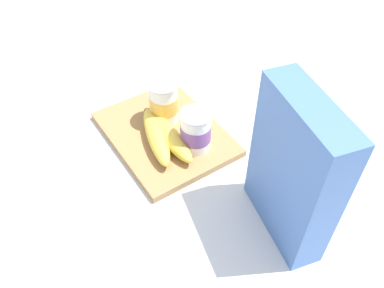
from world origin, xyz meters
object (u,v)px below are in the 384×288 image
at_px(cutting_board, 165,134).
at_px(yogurt_cup_front, 164,102).
at_px(cereal_box, 294,172).
at_px(yogurt_cup_back, 196,131).
at_px(banana_bunch, 162,135).

height_order(cutting_board, yogurt_cup_front, yogurt_cup_front).
distance_m(cutting_board, yogurt_cup_front, 0.07).
xyz_separation_m(cereal_box, yogurt_cup_back, (-0.23, -0.03, -0.08)).
relative_size(cereal_box, yogurt_cup_back, 3.10).
bearing_deg(cereal_box, cutting_board, -155.29).
height_order(cutting_board, yogurt_cup_back, yogurt_cup_back).
distance_m(cereal_box, banana_bunch, 0.30).
height_order(cereal_box, banana_bunch, cereal_box).
bearing_deg(cereal_box, yogurt_cup_back, -158.96).
relative_size(cutting_board, yogurt_cup_front, 2.87).
bearing_deg(banana_bunch, cutting_board, 139.68).
bearing_deg(yogurt_cup_back, yogurt_cup_front, -174.20).
height_order(cutting_board, banana_bunch, banana_bunch).
xyz_separation_m(cutting_board, yogurt_cup_front, (-0.03, 0.02, 0.06)).
relative_size(cereal_box, banana_bunch, 1.45).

